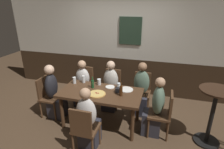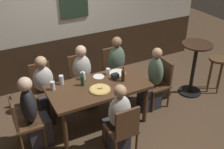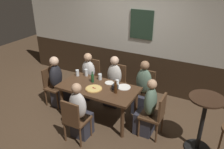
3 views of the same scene
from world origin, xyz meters
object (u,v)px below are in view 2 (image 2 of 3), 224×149
dining_table (99,91)px  person_right_far (118,71)px  beer_bottle_brown (123,75)px  chair_mid_near (123,128)px  beer_glass_half (108,72)px  person_head_east (152,83)px  person_head_west (34,117)px  chair_mid_far (80,76)px  beer_glass_tall (53,86)px  plate_white_large (117,73)px  person_left_far (46,91)px  condiment_caddy (115,76)px  pint_glass_amber (61,80)px  pizza (100,89)px  person_mid_far (83,80)px  person_mid_near (118,123)px  beer_bottle_green (83,80)px  chair_head_west (23,120)px  chair_left_far (43,85)px  plate_white_small (99,77)px  chair_head_east (160,81)px  side_bar_table (194,65)px  pint_glass_stout (83,76)px  bar_stool (217,66)px

dining_table → person_right_far: bearing=43.1°
dining_table → beer_bottle_brown: beer_bottle_brown is taller
chair_mid_near → beer_glass_half: bearing=74.5°
person_head_east → beer_glass_half: person_head_east is taller
dining_table → chair_mid_near: (0.00, -0.82, -0.15)m
person_head_west → chair_mid_far: bearing=37.8°
beer_glass_tall → plate_white_large: size_ratio=0.51×
person_left_far → beer_bottle_brown: bearing=-32.2°
person_left_far → condiment_caddy: 1.23m
pint_glass_amber → beer_bottle_brown: beer_bottle_brown is taller
chair_mid_far → person_right_far: bearing=-13.0°
pizza → person_mid_far: bearing=87.8°
person_mid_near → plate_white_large: size_ratio=4.18×
person_head_east → dining_table: bearing=180.0°
beer_bottle_green → beer_bottle_brown: beer_bottle_brown is taller
pizza → beer_glass_tall: size_ratio=2.35×
chair_mid_far → chair_head_west: bearing=-146.0°
chair_mid_near → pint_glass_amber: (-0.50, 1.13, 0.31)m
chair_left_far → person_mid_far: bearing=-13.0°
chair_left_far → dining_table: bearing=-49.4°
chair_head_west → plate_white_large: size_ratio=3.22×
person_mid_far → plate_white_small: (0.12, -0.41, 0.26)m
person_head_east → beer_glass_tall: bearing=172.6°
beer_bottle_green → person_mid_near: bearing=-74.7°
chair_head_east → pizza: (-1.24, -0.12, 0.26)m
dining_table → person_right_far: person_right_far is taller
person_right_far → plate_white_small: size_ratio=6.30×
person_left_far → beer_bottle_green: bearing=-47.3°
person_head_west → beer_glass_half: person_head_west is taller
condiment_caddy → plate_white_large: bearing=50.1°
pizza → side_bar_table: size_ratio=0.31×
pint_glass_amber → condiment_caddy: bearing=-16.1°
pint_glass_amber → chair_head_west: bearing=-156.2°
dining_table → beer_bottle_green: beer_bottle_green is taller
person_mid_far → pint_glass_amber: person_mid_far is taller
pint_glass_stout → plate_white_large: size_ratio=0.47×
beer_bottle_green → person_mid_far: bearing=68.1°
dining_table → person_left_far: 0.98m
pint_glass_amber → beer_glass_half: (0.79, -0.06, -0.02)m
dining_table → person_mid_near: size_ratio=1.40×
person_mid_far → beer_glass_tall: (-0.67, -0.43, 0.32)m
person_mid_far → bar_stool: 2.58m
person_mid_near → beer_glass_tall: person_mid_near is taller
person_head_west → beer_glass_tall: 0.54m
dining_table → pint_glass_amber: (-0.50, 0.32, 0.16)m
person_mid_near → condiment_caddy: (0.34, 0.73, 0.31)m
beer_bottle_green → beer_bottle_brown: bearing=-15.5°
beer_bottle_brown → side_bar_table: size_ratio=0.25×
chair_head_east → person_mid_near: person_mid_near is taller
person_left_far → pint_glass_amber: size_ratio=7.13×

